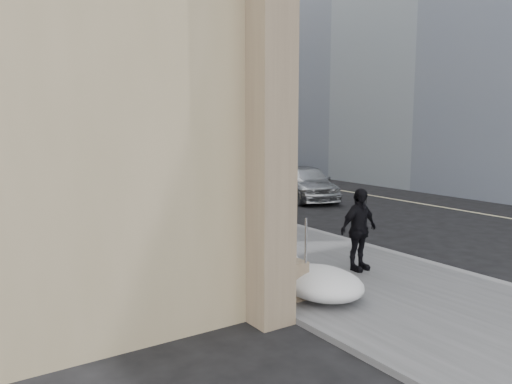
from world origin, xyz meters
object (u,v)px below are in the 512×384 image
at_px(car_silver, 306,182).
at_px(mounted_horse_right, 243,198).
at_px(mounted_horse_left, 236,208).
at_px(car_grey, 254,165).
at_px(pedestrian, 359,229).

bearing_deg(car_silver, mounted_horse_right, -124.05).
bearing_deg(mounted_horse_right, mounted_horse_left, 77.04).
height_order(mounted_horse_left, car_silver, mounted_horse_left).
height_order(mounted_horse_left, car_grey, mounted_horse_left).
bearing_deg(mounted_horse_left, car_grey, -148.39).
height_order(pedestrian, car_silver, pedestrian).
xyz_separation_m(mounted_horse_right, car_silver, (6.44, 4.68, -0.42)).
distance_m(pedestrian, car_silver, 11.64).
height_order(mounted_horse_left, mounted_horse_right, mounted_horse_left).
bearing_deg(mounted_horse_right, car_silver, -119.31).
height_order(mounted_horse_right, car_silver, mounted_horse_right).
xyz_separation_m(mounted_horse_left, pedestrian, (1.29, -3.51, -0.14)).
relative_size(mounted_horse_left, car_silver, 0.58).
bearing_deg(car_silver, pedestrian, -103.15).
xyz_separation_m(car_silver, car_grey, (3.85, 10.38, -0.13)).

